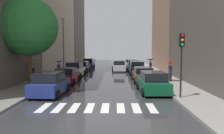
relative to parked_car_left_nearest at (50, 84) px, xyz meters
The scene contains 24 objects.
ground_plane 19.01m from the parked_car_left_nearest, 78.39° to the left, with size 28.00×72.00×0.04m, color #313133.
sidewalk_left 18.81m from the parked_car_left_nearest, 98.20° to the left, with size 3.00×72.00×0.15m, color gray.
sidewalk_right 21.29m from the parked_car_left_nearest, 60.98° to the left, with size 3.00×72.00×0.15m, color gray.
crosswalk_stripes 5.33m from the parked_car_left_nearest, 43.52° to the right, with size 6.75×2.20×0.01m.
building_left_far 43.24m from the parked_car_left_nearest, 99.79° to the left, with size 6.00×16.24×20.46m, color #564C47.
building_right_mid 26.84m from the parked_car_left_nearest, 53.21° to the left, with size 6.00×13.67×22.38m, color #8C6B56.
parked_car_left_nearest is the anchor object (origin of this frame).
parked_car_left_second 5.90m from the parked_car_left_nearest, 90.28° to the left, with size 2.17×4.22×1.54m.
parked_car_left_third 11.19m from the parked_car_left_nearest, 90.79° to the left, with size 2.17×4.35×1.79m.
parked_car_left_fourth 17.78m from the parked_car_left_nearest, 90.55° to the left, with size 2.06×4.56×1.53m.
parked_car_left_fifth 24.03m from the parked_car_left_nearest, 89.94° to the left, with size 2.02×4.77×1.73m.
parked_car_right_nearest 7.85m from the parked_car_left_nearest, ahead, with size 2.28×4.62×1.66m.
parked_car_right_second 10.30m from the parked_car_left_nearest, 41.25° to the left, with size 2.15×4.73×1.54m.
parked_car_right_third 15.62m from the parked_car_left_nearest, 60.32° to the left, with size 2.13×4.57×1.77m.
parked_car_right_fourth 20.41m from the parked_car_left_nearest, 67.79° to the left, with size 2.15×4.83×1.67m.
parked_car_right_fifth 25.75m from the parked_car_left_nearest, 72.90° to the left, with size 2.12×4.59×1.53m.
car_midroad 18.86m from the parked_car_left_nearest, 73.37° to the left, with size 2.18×4.60×1.63m.
pedestrian_foreground 12.17m from the parked_car_left_nearest, 30.72° to the left, with size 1.17×1.17×2.03m.
pedestrian_near_tree 9.94m from the parked_car_left_nearest, 100.44° to the left, with size 1.15×1.15×1.85m.
pedestrian_by_kerb 7.24m from the parked_car_left_nearest, 119.87° to the left, with size 1.15×1.15×1.85m.
pedestrian_far_side 15.01m from the parked_car_left_nearest, 51.72° to the left, with size 1.05×1.05×2.00m.
street_tree_left 6.51m from the parked_car_left_nearest, 128.40° to the left, with size 5.21×5.21×7.86m.
traffic_light_right_corner 9.70m from the parked_car_left_nearest, ahead, with size 0.30×0.42×4.30m.
lamp_post_left 12.67m from the parked_car_left_nearest, 98.17° to the left, with size 0.60×0.28×7.21m.
Camera 1 is at (1.03, -11.04, 3.43)m, focal length 35.99 mm.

